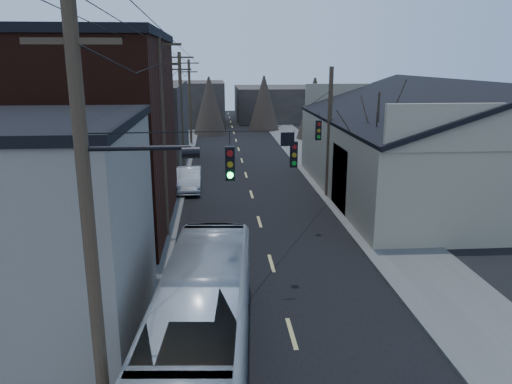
# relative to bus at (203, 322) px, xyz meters

# --- Properties ---
(road_surface) EXTENTS (9.00, 110.00, 0.02)m
(road_surface) POSITION_rel_bus_xyz_m (2.88, 23.70, -1.52)
(road_surface) COLOR black
(road_surface) RESTS_ON ground
(sidewalk_left) EXTENTS (4.00, 110.00, 0.12)m
(sidewalk_left) POSITION_rel_bus_xyz_m (-3.62, 23.70, -1.47)
(sidewalk_left) COLOR #474744
(sidewalk_left) RESTS_ON ground
(sidewalk_right) EXTENTS (4.00, 110.00, 0.12)m
(sidewalk_right) POSITION_rel_bus_xyz_m (9.38, 23.70, -1.47)
(sidewalk_right) COLOR #474744
(sidewalk_right) RESTS_ON ground
(building_clapboard) EXTENTS (8.00, 8.00, 7.00)m
(building_clapboard) POSITION_rel_bus_xyz_m (-6.12, 2.70, 1.97)
(building_clapboard) COLOR gray
(building_clapboard) RESTS_ON ground
(building_brick) EXTENTS (10.00, 12.00, 10.00)m
(building_brick) POSITION_rel_bus_xyz_m (-7.12, 13.70, 3.47)
(building_brick) COLOR black
(building_brick) RESTS_ON ground
(building_left_far) EXTENTS (9.00, 14.00, 7.00)m
(building_left_far) POSITION_rel_bus_xyz_m (-6.62, 29.70, 1.97)
(building_left_far) COLOR #2D2724
(building_left_far) RESTS_ON ground
(warehouse) EXTENTS (16.16, 20.60, 7.73)m
(warehouse) POSITION_rel_bus_xyz_m (15.88, 18.70, 1.17)
(warehouse) COLOR gray
(warehouse) RESTS_ON ground
(building_far_left) EXTENTS (10.00, 12.00, 6.00)m
(building_far_left) POSITION_rel_bus_xyz_m (-3.12, 58.70, 1.47)
(building_far_left) COLOR #2D2724
(building_far_left) RESTS_ON ground
(building_far_right) EXTENTS (12.00, 14.00, 5.00)m
(building_far_right) POSITION_rel_bus_xyz_m (9.88, 63.70, 0.97)
(building_far_right) COLOR #2D2724
(building_far_right) RESTS_ON ground
(bare_tree) EXTENTS (0.40, 0.40, 7.20)m
(bare_tree) POSITION_rel_bus_xyz_m (9.38, 13.70, 2.07)
(bare_tree) COLOR black
(bare_tree) RESTS_ON ground
(utility_lines) EXTENTS (11.24, 45.28, 10.50)m
(utility_lines) POSITION_rel_bus_xyz_m (-0.23, 17.85, 3.43)
(utility_lines) COLOR #382B1E
(utility_lines) RESTS_ON ground
(bus) EXTENTS (3.45, 11.15, 3.06)m
(bus) POSITION_rel_bus_xyz_m (0.00, 0.00, 0.00)
(bus) COLOR #A5ACB1
(bus) RESTS_ON ground
(parked_car) EXTENTS (1.71, 4.80, 1.58)m
(parked_car) POSITION_rel_bus_xyz_m (-1.42, 21.22, -0.74)
(parked_car) COLOR #B3B6BB
(parked_car) RESTS_ON ground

